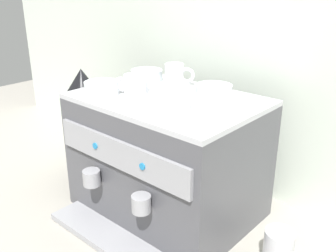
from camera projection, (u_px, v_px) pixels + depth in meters
ground_plane at (168, 207)px, 1.38m from camera, size 4.00×4.00×0.00m
tiled_backsplash_wall at (226, 38)px, 1.40m from camera, size 2.80×0.03×1.13m
espresso_machine at (167, 156)px, 1.30m from camera, size 0.59×0.53×0.41m
ceramic_cup_0 at (176, 98)px, 1.10m from camera, size 0.11×0.08×0.07m
ceramic_cup_1 at (134, 84)px, 1.26m from camera, size 0.10×0.09×0.06m
ceramic_cup_2 at (175, 75)px, 1.35m from camera, size 0.10×0.07×0.08m
ceramic_bowl_0 at (214, 90)px, 1.25m from camera, size 0.12×0.12×0.03m
ceramic_bowl_1 at (169, 91)px, 1.23m from camera, size 0.12×0.12×0.04m
ceramic_bowl_2 at (147, 76)px, 1.40m from camera, size 0.11×0.11×0.04m
ceramic_bowl_3 at (102, 89)px, 1.24m from camera, size 0.11×0.11×0.04m
coffee_grinder at (85, 122)px, 1.56m from camera, size 0.17×0.17×0.44m
milk_pitcher at (278, 248)px, 1.09m from camera, size 0.09×0.09×0.11m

